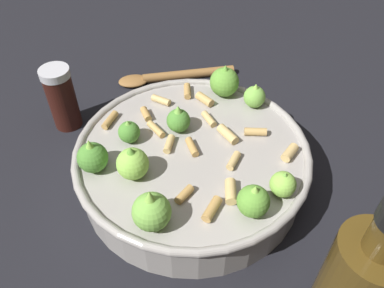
{
  "coord_description": "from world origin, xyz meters",
  "views": [
    {
      "loc": [
        -0.15,
        -0.31,
        0.41
      ],
      "look_at": [
        0.0,
        0.0,
        0.07
      ],
      "focal_mm": 36.23,
      "sensor_mm": 36.0,
      "label": 1
    }
  ],
  "objects_px": {
    "pepper_shaker": "(62,98)",
    "cooking_pan": "(192,161)",
    "wooden_spoon": "(170,76)",
    "olive_oil_bottle": "(355,287)"
  },
  "relations": [
    {
      "from": "olive_oil_bottle",
      "to": "pepper_shaker",
      "type": "bearing_deg",
      "value": 112.81
    },
    {
      "from": "cooking_pan",
      "to": "olive_oil_bottle",
      "type": "relative_size",
      "value": 1.55
    },
    {
      "from": "cooking_pan",
      "to": "pepper_shaker",
      "type": "relative_size",
      "value": 2.96
    },
    {
      "from": "cooking_pan",
      "to": "wooden_spoon",
      "type": "xyz_separation_m",
      "value": [
        0.06,
        0.23,
        -0.03
      ]
    },
    {
      "from": "cooking_pan",
      "to": "olive_oil_bottle",
      "type": "distance_m",
      "value": 0.24
    },
    {
      "from": "cooking_pan",
      "to": "pepper_shaker",
      "type": "bearing_deg",
      "value": 124.18
    },
    {
      "from": "pepper_shaker",
      "to": "wooden_spoon",
      "type": "relative_size",
      "value": 0.49
    },
    {
      "from": "pepper_shaker",
      "to": "cooking_pan",
      "type": "bearing_deg",
      "value": -55.82
    },
    {
      "from": "cooking_pan",
      "to": "wooden_spoon",
      "type": "relative_size",
      "value": 1.46
    },
    {
      "from": "pepper_shaker",
      "to": "olive_oil_bottle",
      "type": "height_order",
      "value": "olive_oil_bottle"
    }
  ]
}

